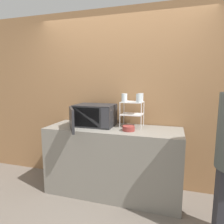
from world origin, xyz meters
name	(u,v)px	position (x,y,z in m)	size (l,w,h in m)	color
ground_plane	(106,205)	(0.00, 0.00, 0.00)	(12.00, 12.00, 0.00)	#6B6056
wall_back	(120,99)	(0.00, 0.69, 1.30)	(8.00, 0.06, 2.60)	#9E7047
counter	(113,160)	(0.00, 0.32, 0.47)	(1.83, 0.65, 0.94)	gray
microwave	(94,115)	(-0.29, 0.36, 1.09)	(0.57, 0.77, 0.30)	#262628
dish_rack	(132,109)	(0.23, 0.46, 1.19)	(0.30, 0.24, 0.35)	white
glass_front_left	(124,98)	(0.14, 0.38, 1.35)	(0.08, 0.08, 0.11)	silver
glass_back_right	(141,97)	(0.33, 0.53, 1.35)	(0.08, 0.08, 0.11)	silver
glass_front_right	(139,98)	(0.33, 0.38, 1.35)	(0.08, 0.08, 0.11)	silver
bowl	(129,128)	(0.23, 0.22, 0.97)	(0.16, 0.16, 0.06)	maroon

